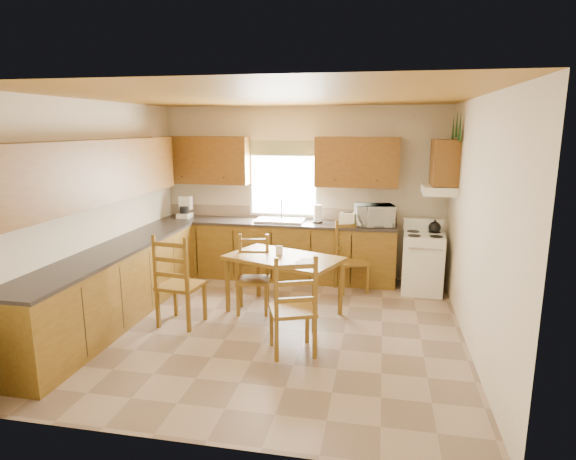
% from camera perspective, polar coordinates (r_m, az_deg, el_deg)
% --- Properties ---
extents(floor, '(4.50, 4.50, 0.00)m').
position_cam_1_polar(floor, '(5.94, -2.02, -11.45)').
color(floor, gray).
rests_on(floor, ground).
extents(ceiling, '(4.50, 4.50, 0.00)m').
position_cam_1_polar(ceiling, '(5.46, -2.23, 15.51)').
color(ceiling, '#9E6B22').
rests_on(ceiling, floor).
extents(wall_left, '(4.50, 4.50, 0.00)m').
position_cam_1_polar(wall_left, '(6.44, -22.03, 2.05)').
color(wall_left, beige).
rests_on(wall_left, floor).
extents(wall_right, '(4.50, 4.50, 0.00)m').
position_cam_1_polar(wall_right, '(5.49, 21.38, 0.51)').
color(wall_right, beige).
rests_on(wall_right, floor).
extents(wall_back, '(4.50, 4.50, 0.00)m').
position_cam_1_polar(wall_back, '(7.73, 1.70, 4.48)').
color(wall_back, beige).
rests_on(wall_back, floor).
extents(wall_front, '(4.50, 4.50, 0.00)m').
position_cam_1_polar(wall_front, '(3.46, -10.68, -5.36)').
color(wall_front, beige).
rests_on(wall_front, floor).
extents(lower_cab_back, '(3.75, 0.60, 0.88)m').
position_cam_1_polar(lower_cab_back, '(7.68, -1.48, -2.49)').
color(lower_cab_back, brown).
rests_on(lower_cab_back, floor).
extents(lower_cab_left, '(0.60, 3.60, 0.88)m').
position_cam_1_polar(lower_cab_left, '(6.37, -19.83, -6.33)').
color(lower_cab_left, brown).
rests_on(lower_cab_left, floor).
extents(counter_back, '(3.75, 0.63, 0.04)m').
position_cam_1_polar(counter_back, '(7.58, -1.50, 0.88)').
color(counter_back, '#342C29').
rests_on(counter_back, lower_cab_back).
extents(counter_left, '(0.63, 3.60, 0.04)m').
position_cam_1_polar(counter_left, '(6.24, -20.14, -2.32)').
color(counter_left, '#342C29').
rests_on(counter_left, lower_cab_left).
extents(backsplash, '(3.75, 0.01, 0.18)m').
position_cam_1_polar(backsplash, '(7.84, -1.04, 2.07)').
color(backsplash, gray).
rests_on(backsplash, counter_back).
extents(upper_cab_back_left, '(1.41, 0.33, 0.75)m').
position_cam_1_polar(upper_cab_back_left, '(7.92, -9.71, 8.17)').
color(upper_cab_back_left, brown).
rests_on(upper_cab_back_left, wall_back).
extents(upper_cab_back_right, '(1.25, 0.33, 0.75)m').
position_cam_1_polar(upper_cab_back_right, '(7.42, 8.16, 7.96)').
color(upper_cab_back_right, brown).
rests_on(upper_cab_back_right, wall_back).
extents(upper_cab_left, '(0.33, 3.60, 0.75)m').
position_cam_1_polar(upper_cab_left, '(6.16, -21.86, 6.40)').
color(upper_cab_left, brown).
rests_on(upper_cab_left, wall_left).
extents(upper_cab_stove, '(0.33, 0.62, 0.62)m').
position_cam_1_polar(upper_cab_stove, '(7.02, 18.03, 7.64)').
color(upper_cab_stove, brown).
rests_on(upper_cab_stove, wall_right).
extents(range_hood, '(0.44, 0.62, 0.12)m').
position_cam_1_polar(range_hood, '(7.05, 17.43, 4.59)').
color(range_hood, white).
rests_on(range_hood, wall_right).
extents(window_frame, '(1.13, 0.02, 1.18)m').
position_cam_1_polar(window_frame, '(7.73, -0.54, 5.98)').
color(window_frame, white).
rests_on(window_frame, wall_back).
extents(window_pane, '(1.05, 0.01, 1.10)m').
position_cam_1_polar(window_pane, '(7.72, -0.55, 5.97)').
color(window_pane, white).
rests_on(window_pane, wall_back).
extents(window_valance, '(1.19, 0.01, 0.24)m').
position_cam_1_polar(window_valance, '(7.66, -0.59, 9.67)').
color(window_valance, '#3E5A29').
rests_on(window_valance, wall_back).
extents(sink_basin, '(0.75, 0.45, 0.04)m').
position_cam_1_polar(sink_basin, '(7.56, -0.94, 1.15)').
color(sink_basin, silver).
rests_on(sink_basin, counter_back).
extents(pine_decal_a, '(0.22, 0.22, 0.36)m').
position_cam_1_polar(pine_decal_a, '(6.70, 19.75, 11.46)').
color(pine_decal_a, '#174418').
rests_on(pine_decal_a, wall_right).
extents(pine_decal_b, '(0.22, 0.22, 0.36)m').
position_cam_1_polar(pine_decal_b, '(7.02, 19.39, 11.81)').
color(pine_decal_b, '#174418').
rests_on(pine_decal_b, wall_right).
extents(pine_decal_c, '(0.22, 0.22, 0.36)m').
position_cam_1_polar(pine_decal_c, '(7.34, 19.02, 11.50)').
color(pine_decal_c, '#174418').
rests_on(pine_decal_c, wall_right).
extents(stove, '(0.60, 0.62, 0.85)m').
position_cam_1_polar(stove, '(7.29, 15.68, -3.87)').
color(stove, white).
rests_on(stove, floor).
extents(coffeemaker, '(0.27, 0.30, 0.35)m').
position_cam_1_polar(coffeemaker, '(8.03, -12.18, 2.67)').
color(coffeemaker, white).
rests_on(coffeemaker, counter_back).
extents(paper_towel, '(0.15, 0.15, 0.28)m').
position_cam_1_polar(paper_towel, '(7.46, 3.52, 1.93)').
color(paper_towel, white).
rests_on(paper_towel, counter_back).
extents(toaster, '(0.25, 0.18, 0.19)m').
position_cam_1_polar(toaster, '(7.31, 7.09, 1.30)').
color(toaster, white).
rests_on(toaster, counter_back).
extents(microwave, '(0.59, 0.47, 0.32)m').
position_cam_1_polar(microwave, '(7.33, 10.15, 1.73)').
color(microwave, white).
rests_on(microwave, counter_back).
extents(dining_table, '(1.61, 1.26, 0.76)m').
position_cam_1_polar(dining_table, '(6.25, -0.53, -6.53)').
color(dining_table, brown).
rests_on(dining_table, floor).
extents(chair_near_left, '(0.54, 0.52, 1.14)m').
position_cam_1_polar(chair_near_left, '(5.99, -12.63, -5.74)').
color(chair_near_left, brown).
rests_on(chair_near_left, floor).
extents(chair_near_right, '(0.59, 0.58, 1.10)m').
position_cam_1_polar(chair_near_right, '(5.14, 0.54, -8.71)').
color(chair_near_right, brown).
rests_on(chair_near_right, floor).
extents(chair_far_left, '(0.48, 0.46, 0.99)m').
position_cam_1_polar(chair_far_left, '(6.27, -4.18, -5.35)').
color(chair_far_left, brown).
rests_on(chair_far_left, floor).
extents(chair_far_right, '(0.56, 0.55, 1.03)m').
position_cam_1_polar(chair_far_right, '(7.11, 7.56, -3.19)').
color(chair_far_right, brown).
rests_on(chair_far_right, floor).
extents(table_paper, '(0.24, 0.29, 0.00)m').
position_cam_1_polar(table_paper, '(5.93, 2.10, -3.70)').
color(table_paper, white).
rests_on(table_paper, dining_table).
extents(table_card, '(0.09, 0.03, 0.12)m').
position_cam_1_polar(table_card, '(6.21, -1.03, -2.41)').
color(table_card, white).
rests_on(table_card, dining_table).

